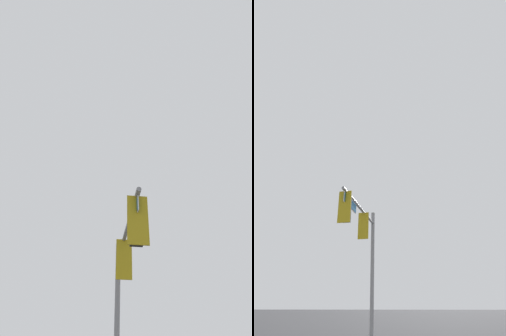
% 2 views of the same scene
% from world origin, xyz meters
% --- Properties ---
extents(signal_pole_near, '(5.16, 0.70, 6.05)m').
position_xyz_m(signal_pole_near, '(-6.80, -6.64, 4.28)').
color(signal_pole_near, gray).
rests_on(signal_pole_near, ground_plane).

